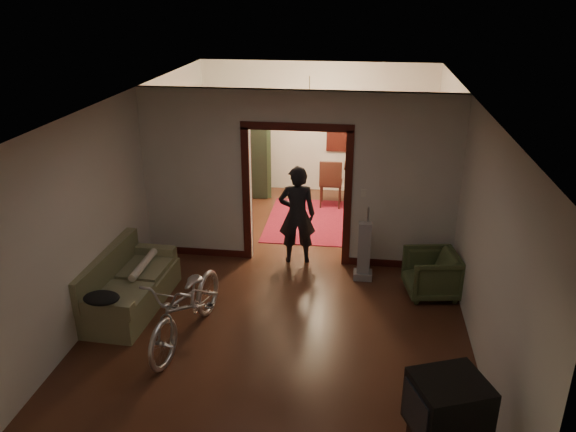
% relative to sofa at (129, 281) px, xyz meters
% --- Properties ---
extents(floor, '(5.00, 8.50, 0.01)m').
position_rel_sofa_xyz_m(floor, '(2.13, 1.08, -0.41)').
color(floor, '#341910').
rests_on(floor, ground).
extents(ceiling, '(5.00, 8.50, 0.01)m').
position_rel_sofa_xyz_m(ceiling, '(2.13, 1.08, 2.39)').
color(ceiling, white).
rests_on(ceiling, floor).
extents(wall_back, '(5.00, 0.02, 2.80)m').
position_rel_sofa_xyz_m(wall_back, '(2.13, 5.33, 0.99)').
color(wall_back, beige).
rests_on(wall_back, floor).
extents(wall_left, '(0.02, 8.50, 2.80)m').
position_rel_sofa_xyz_m(wall_left, '(-0.37, 1.08, 0.99)').
color(wall_left, beige).
rests_on(wall_left, floor).
extents(wall_right, '(0.02, 8.50, 2.80)m').
position_rel_sofa_xyz_m(wall_right, '(4.63, 1.08, 0.99)').
color(wall_right, beige).
rests_on(wall_right, floor).
extents(partition_wall, '(5.00, 0.14, 2.80)m').
position_rel_sofa_xyz_m(partition_wall, '(2.13, 1.83, 0.99)').
color(partition_wall, beige).
rests_on(partition_wall, floor).
extents(door_casing, '(1.74, 0.20, 2.32)m').
position_rel_sofa_xyz_m(door_casing, '(2.13, 1.83, 0.69)').
color(door_casing, '#340F0B').
rests_on(door_casing, floor).
extents(far_window, '(0.98, 0.06, 1.28)m').
position_rel_sofa_xyz_m(far_window, '(2.83, 5.29, 1.14)').
color(far_window, black).
rests_on(far_window, wall_back).
extents(chandelier, '(0.24, 0.24, 0.24)m').
position_rel_sofa_xyz_m(chandelier, '(2.13, 3.58, 1.94)').
color(chandelier, '#FFE0A5').
rests_on(chandelier, ceiling).
extents(light_switch, '(0.08, 0.01, 0.12)m').
position_rel_sofa_xyz_m(light_switch, '(3.18, 1.75, 0.84)').
color(light_switch, silver).
rests_on(light_switch, partition_wall).
extents(sofa, '(0.88, 1.82, 0.82)m').
position_rel_sofa_xyz_m(sofa, '(0.00, 0.00, 0.00)').
color(sofa, '#616442').
rests_on(sofa, floor).
extents(rolled_paper, '(0.11, 0.86, 0.11)m').
position_rel_sofa_xyz_m(rolled_paper, '(0.10, 0.30, 0.12)').
color(rolled_paper, beige).
rests_on(rolled_paper, sofa).
extents(jacket, '(0.45, 0.34, 0.13)m').
position_rel_sofa_xyz_m(jacket, '(0.05, -0.91, 0.27)').
color(jacket, black).
rests_on(jacket, sofa).
extents(bicycle, '(0.94, 1.97, 0.99)m').
position_rel_sofa_xyz_m(bicycle, '(1.04, -0.63, 0.09)').
color(bicycle, silver).
rests_on(bicycle, floor).
extents(armchair, '(0.85, 0.83, 0.67)m').
position_rel_sofa_xyz_m(armchair, '(4.22, 0.95, -0.08)').
color(armchair, '#3F4C2A').
rests_on(armchair, floor).
extents(crt_tv, '(0.78, 0.74, 0.53)m').
position_rel_sofa_xyz_m(crt_tv, '(4.00, -2.43, 0.39)').
color(crt_tv, black).
rests_on(crt_tv, tv_stand).
extents(vacuum, '(0.33, 0.29, 0.94)m').
position_rel_sofa_xyz_m(vacuum, '(3.23, 1.30, 0.06)').
color(vacuum, gray).
rests_on(vacuum, floor).
extents(person, '(0.65, 0.47, 1.64)m').
position_rel_sofa_xyz_m(person, '(2.14, 1.76, 0.41)').
color(person, black).
rests_on(person, floor).
extents(oriental_rug, '(1.74, 2.27, 0.02)m').
position_rel_sofa_xyz_m(oriental_rug, '(2.23, 3.49, -0.40)').
color(oriental_rug, maroon).
rests_on(oriental_rug, floor).
extents(locker, '(1.04, 0.71, 1.90)m').
position_rel_sofa_xyz_m(locker, '(0.72, 4.81, 0.54)').
color(locker, '#212E1C').
rests_on(locker, floor).
extents(globe, '(0.27, 0.27, 0.27)m').
position_rel_sofa_xyz_m(globe, '(0.72, 4.81, 1.53)').
color(globe, '#1E5972').
rests_on(globe, locker).
extents(desk, '(1.11, 0.83, 0.73)m').
position_rel_sofa_xyz_m(desk, '(3.26, 4.92, -0.05)').
color(desk, black).
rests_on(desk, floor).
extents(desk_chair, '(0.56, 0.56, 1.00)m').
position_rel_sofa_xyz_m(desk_chair, '(2.52, 4.36, 0.09)').
color(desk_chair, black).
rests_on(desk_chair, floor).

